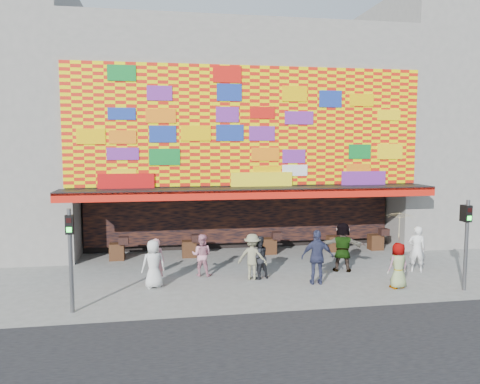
# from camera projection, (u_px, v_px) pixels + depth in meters

# --- Properties ---
(ground) EXTENTS (90.00, 90.00, 0.00)m
(ground) POSITION_uv_depth(u_px,v_px,m) (271.00, 286.00, 15.91)
(ground) COLOR slate
(ground) RESTS_ON ground
(road_strip) EXTENTS (30.00, 8.00, 0.02)m
(road_strip) POSITION_uv_depth(u_px,v_px,m) (345.00, 380.00, 9.53)
(road_strip) COLOR black
(road_strip) RESTS_ON ground
(shop_building) EXTENTS (15.20, 9.40, 10.00)m
(shop_building) POSITION_uv_depth(u_px,v_px,m) (234.00, 136.00, 23.40)
(shop_building) COLOR gray
(shop_building) RESTS_ON ground
(neighbor_right) EXTENTS (11.00, 8.00, 12.00)m
(neighbor_right) POSITION_uv_depth(u_px,v_px,m) (471.00, 122.00, 25.31)
(neighbor_right) COLOR gray
(neighbor_right) RESTS_ON ground
(signal_left) EXTENTS (0.22, 0.20, 3.00)m
(signal_left) POSITION_uv_depth(u_px,v_px,m) (70.00, 249.00, 13.22)
(signal_left) COLOR #59595B
(signal_left) RESTS_ON ground
(signal_right) EXTENTS (0.22, 0.20, 3.00)m
(signal_right) POSITION_uv_depth(u_px,v_px,m) (467.00, 235.00, 15.28)
(signal_right) COLOR #59595B
(signal_right) RESTS_ON ground
(ped_a) EXTENTS (0.90, 0.71, 1.62)m
(ped_a) POSITION_uv_depth(u_px,v_px,m) (153.00, 264.00, 15.64)
(ped_a) COLOR silver
(ped_a) RESTS_ON ground
(ped_b) EXTENTS (0.65, 0.49, 1.61)m
(ped_b) POSITION_uv_depth(u_px,v_px,m) (156.00, 261.00, 16.01)
(ped_b) COLOR #BD7A80
(ped_b) RESTS_ON ground
(ped_c) EXTENTS (0.91, 0.82, 1.54)m
(ped_c) POSITION_uv_depth(u_px,v_px,m) (259.00, 257.00, 16.71)
(ped_c) COLOR black
(ped_c) RESTS_ON ground
(ped_d) EXTENTS (1.21, 0.96, 1.64)m
(ped_d) POSITION_uv_depth(u_px,v_px,m) (252.00, 257.00, 16.63)
(ped_d) COLOR #7C785A
(ped_d) RESTS_ON ground
(ped_e) EXTENTS (1.16, 0.60, 1.89)m
(ped_e) POSITION_uv_depth(u_px,v_px,m) (317.00, 257.00, 16.04)
(ped_e) COLOR #2D314F
(ped_e) RESTS_ON ground
(ped_f) EXTENTS (1.83, 1.10, 1.88)m
(ped_f) POSITION_uv_depth(u_px,v_px,m) (343.00, 247.00, 17.69)
(ped_f) COLOR gray
(ped_f) RESTS_ON ground
(ped_g) EXTENTS (0.83, 0.63, 1.54)m
(ped_g) POSITION_uv_depth(u_px,v_px,m) (398.00, 266.00, 15.60)
(ped_g) COLOR gray
(ped_g) RESTS_ON ground
(ped_h) EXTENTS (0.73, 0.60, 1.74)m
(ped_h) POSITION_uv_depth(u_px,v_px,m) (417.00, 249.00, 17.61)
(ped_h) COLOR silver
(ped_h) RESTS_ON ground
(ped_i) EXTENTS (0.89, 0.79, 1.54)m
(ped_i) POSITION_uv_depth(u_px,v_px,m) (202.00, 255.00, 17.10)
(ped_i) COLOR #CE8598
(ped_i) RESTS_ON ground
(parasol) EXTENTS (1.00, 1.02, 1.83)m
(parasol) POSITION_uv_depth(u_px,v_px,m) (400.00, 225.00, 15.46)
(parasol) COLOR beige
(parasol) RESTS_ON ground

